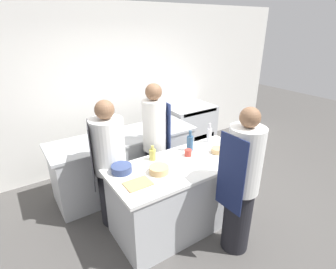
# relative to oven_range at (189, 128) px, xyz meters

# --- Properties ---
(ground_plane) EXTENTS (16.00, 16.00, 0.00)m
(ground_plane) POSITION_rel_oven_range_xyz_m (-1.42, -1.72, -0.47)
(ground_plane) COLOR #4C4947
(wall_back) EXTENTS (8.00, 0.06, 2.80)m
(wall_back) POSITION_rel_oven_range_xyz_m (-1.42, 0.41, 0.93)
(wall_back) COLOR silver
(wall_back) RESTS_ON ground_plane
(prep_counter) EXTENTS (1.85, 0.83, 0.90)m
(prep_counter) POSITION_rel_oven_range_xyz_m (-1.42, -1.72, -0.02)
(prep_counter) COLOR #B7BABC
(prep_counter) RESTS_ON ground_plane
(pass_counter) EXTENTS (2.25, 0.74, 0.90)m
(pass_counter) POSITION_rel_oven_range_xyz_m (-1.67, -0.54, -0.02)
(pass_counter) COLOR #B7BABC
(pass_counter) RESTS_ON ground_plane
(oven_range) EXTENTS (0.94, 0.72, 0.94)m
(oven_range) POSITION_rel_oven_range_xyz_m (0.00, 0.00, 0.00)
(oven_range) COLOR #B7BABC
(oven_range) RESTS_ON ground_plane
(chef_at_prep_near) EXTENTS (0.38, 0.37, 1.73)m
(chef_at_prep_near) POSITION_rel_oven_range_xyz_m (-1.16, -2.39, 0.39)
(chef_at_prep_near) COLOR black
(chef_at_prep_near) RESTS_ON ground_plane
(chef_at_stove) EXTENTS (0.36, 0.34, 1.74)m
(chef_at_stove) POSITION_rel_oven_range_xyz_m (-1.41, -1.02, 0.41)
(chef_at_stove) COLOR black
(chef_at_stove) RESTS_ON ground_plane
(chef_at_pass_far) EXTENTS (0.46, 0.44, 1.67)m
(chef_at_pass_far) POSITION_rel_oven_range_xyz_m (-2.17, -1.18, 0.36)
(chef_at_pass_far) COLOR black
(chef_at_pass_far) RESTS_ON ground_plane
(bottle_olive_oil) EXTENTS (0.08, 0.08, 0.19)m
(bottle_olive_oil) POSITION_rel_oven_range_xyz_m (-1.70, -1.44, 0.50)
(bottle_olive_oil) COLOR #B2A84C
(bottle_olive_oil) RESTS_ON prep_counter
(bottle_vinegar) EXTENTS (0.09, 0.09, 0.28)m
(bottle_vinegar) POSITION_rel_oven_range_xyz_m (-1.15, -1.49, 0.54)
(bottle_vinegar) COLOR #2D5175
(bottle_vinegar) RESTS_ON prep_counter
(bottle_wine) EXTENTS (0.07, 0.07, 0.28)m
(bottle_wine) POSITION_rel_oven_range_xyz_m (-0.76, -1.42, 0.54)
(bottle_wine) COLOR silver
(bottle_wine) RESTS_ON prep_counter
(bottle_cooking_oil) EXTENTS (0.07, 0.07, 0.19)m
(bottle_cooking_oil) POSITION_rel_oven_range_xyz_m (-0.72, -1.81, 0.50)
(bottle_cooking_oil) COLOR #19471E
(bottle_cooking_oil) RESTS_ON prep_counter
(bowl_mixing_large) EXTENTS (0.24, 0.24, 0.08)m
(bowl_mixing_large) POSITION_rel_oven_range_xyz_m (-2.14, -1.49, 0.47)
(bowl_mixing_large) COLOR navy
(bowl_mixing_large) RESTS_ON prep_counter
(bowl_prep_small) EXTENTS (0.17, 0.17, 0.07)m
(bowl_prep_small) POSITION_rel_oven_range_xyz_m (-0.90, -1.75, 0.46)
(bowl_prep_small) COLOR tan
(bowl_prep_small) RESTS_ON prep_counter
(bowl_ceramic_blue) EXTENTS (0.23, 0.23, 0.08)m
(bowl_ceramic_blue) POSITION_rel_oven_range_xyz_m (-1.80, -1.74, 0.46)
(bowl_ceramic_blue) COLOR tan
(bowl_ceramic_blue) RESTS_ON prep_counter
(cup) EXTENTS (0.09, 0.09, 0.08)m
(cup) POSITION_rel_oven_range_xyz_m (-1.27, -1.60, 0.47)
(cup) COLOR #B2382D
(cup) RESTS_ON prep_counter
(cutting_board) EXTENTS (0.28, 0.21, 0.01)m
(cutting_board) POSITION_rel_oven_range_xyz_m (-2.10, -1.82, 0.43)
(cutting_board) COLOR tan
(cutting_board) RESTS_ON prep_counter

